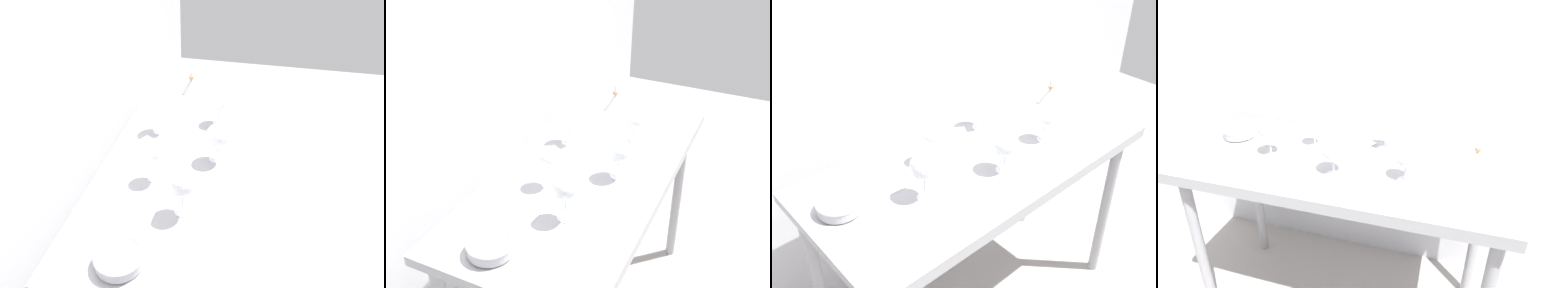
# 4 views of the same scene
# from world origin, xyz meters

# --- Properties ---
(back_wall) EXTENTS (3.80, 0.04, 2.60)m
(back_wall) POSITION_xyz_m (0.00, 0.49, 1.30)
(back_wall) COLOR silver
(back_wall) RESTS_ON ground_plane
(steel_counter) EXTENTS (1.40, 0.65, 0.90)m
(steel_counter) POSITION_xyz_m (0.00, -0.01, 0.79)
(steel_counter) COLOR #9C9CA1
(steel_counter) RESTS_ON ground_plane
(wine_glass_near_left) EXTENTS (0.09, 0.09, 0.18)m
(wine_glass_near_left) POSITION_xyz_m (-0.31, -0.06, 1.03)
(wine_glass_near_left) COLOR white
(wine_glass_near_left) RESTS_ON steel_counter
(wine_glass_far_left) EXTENTS (0.08, 0.08, 0.17)m
(wine_glass_far_left) POSITION_xyz_m (-0.16, 0.08, 1.03)
(wine_glass_far_left) COLOR white
(wine_glass_far_left) RESTS_ON steel_counter
(wine_glass_near_center) EXTENTS (0.10, 0.10, 0.17)m
(wine_glass_near_center) POSITION_xyz_m (0.01, -0.14, 1.02)
(wine_glass_near_center) COLOR white
(wine_glass_near_center) RESTS_ON steel_counter
(wine_glass_far_right) EXTENTS (0.09, 0.09, 0.17)m
(wine_glass_far_right) POSITION_xyz_m (0.16, 0.15, 1.02)
(wine_glass_far_right) COLOR white
(wine_glass_far_right) RESTS_ON steel_counter
(wine_glass_near_right) EXTENTS (0.08, 0.08, 0.15)m
(wine_glass_near_right) POSITION_xyz_m (0.29, -0.10, 1.01)
(wine_glass_near_right) COLOR white
(wine_glass_near_right) RESTS_ON steel_counter
(tasting_sheet_upper) EXTENTS (0.25, 0.27, 0.00)m
(tasting_sheet_upper) POSITION_xyz_m (-0.01, 0.15, 0.90)
(tasting_sheet_upper) COLOR white
(tasting_sheet_upper) RESTS_ON steel_counter
(tasting_sheet_lower) EXTENTS (0.17, 0.29, 0.00)m
(tasting_sheet_lower) POSITION_xyz_m (-0.35, 0.17, 0.90)
(tasting_sheet_lower) COLOR white
(tasting_sheet_lower) RESTS_ON steel_counter
(tasting_bowl) EXTENTS (0.15, 0.15, 0.05)m
(tasting_bowl) POSITION_xyz_m (-0.57, 0.08, 0.93)
(tasting_bowl) COLOR #DBCC66
(tasting_bowl) RESTS_ON steel_counter
(decanter_funnel) EXTENTS (0.11, 0.11, 0.14)m
(decanter_funnel) POSITION_xyz_m (0.56, 0.09, 0.94)
(decanter_funnel) COLOR #BEBEBE
(decanter_funnel) RESTS_ON steel_counter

